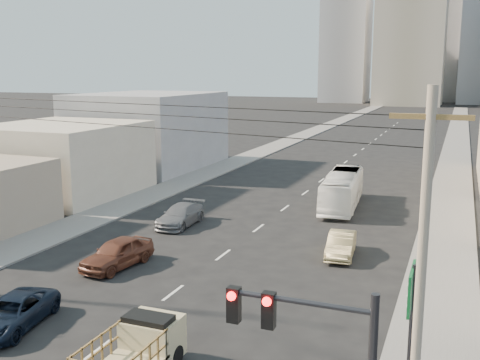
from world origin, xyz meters
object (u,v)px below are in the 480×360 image
Objects in this scene: sedan_brown at (117,253)px; navy_pickup at (12,313)px; flatbed_pickup at (136,348)px; sedan_tan at (341,245)px; utility_pole at (420,292)px; green_sign at (411,307)px; sedan_grey at (180,215)px; city_bus at (342,190)px.

navy_pickup is at bearing -81.61° from sedan_brown.
flatbed_pickup is 15.86m from sedan_tan.
sedan_tan is at bearing 106.80° from utility_pole.
sedan_brown is 18.06m from green_sign.
flatbed_pickup reaches higher than sedan_brown.
sedan_brown is at bearing -86.58° from sedan_grey.
flatbed_pickup is at bearing -97.86° from city_bus.
green_sign is at bearing -47.95° from sedan_grey.
city_bus reaches higher than navy_pickup.
navy_pickup is 0.92× the size of green_sign.
green_sign is (4.88, -14.78, 3.07)m from sedan_tan.
sedan_brown is at bearing -155.77° from sedan_tan.
green_sign is 0.50× the size of utility_pole.
sedan_tan is 11.73m from sedan_grey.
utility_pole is at bearing -51.22° from sedan_grey.
city_bus is at bearing 72.44° from sedan_brown.
utility_pole is (5.22, -17.28, 4.51)m from sedan_tan.
sedan_brown is at bearing 145.21° from utility_pole.
city_bus is 2.05× the size of sedan_grey.
sedan_brown is at bearing 80.61° from navy_pickup.
sedan_tan is at bearing 75.90° from flatbed_pickup.
utility_pole is at bearing -11.84° from flatbed_pickup.
city_bus is (1.54, 27.09, 0.28)m from flatbed_pickup.
sedan_grey is at bearing 162.21° from sedan_tan.
utility_pole is (15.84, -3.35, 4.54)m from navy_pickup.
sedan_brown is 0.91× the size of green_sign.
green_sign is (7.20, -26.50, 2.37)m from city_bus.
sedan_grey is at bearing 133.52° from green_sign.
utility_pole is (0.34, -2.50, 1.44)m from green_sign.
city_bus is 30.20m from utility_pole.
green_sign is at bearing 97.67° from utility_pole.
sedan_brown reaches higher than navy_pickup.
city_bus is 2.41× the size of sedan_tan.
green_sign is (16.35, -17.22, 3.05)m from sedan_grey.
sedan_tan is (2.32, -11.72, -0.70)m from city_bus.
city_bus reaches higher than sedan_grey.
flatbed_pickup is at bearing -109.87° from sedan_tan.
sedan_tan is at bearing 108.27° from green_sign.
utility_pole reaches higher than sedan_brown.
sedan_grey is at bearing -139.22° from city_bus.
flatbed_pickup reaches higher than sedan_tan.
sedan_grey is at bearing 82.76° from navy_pickup.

